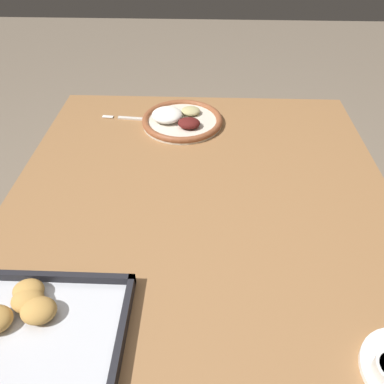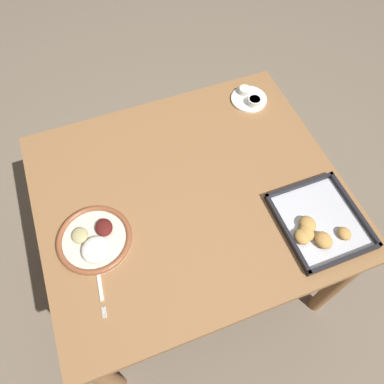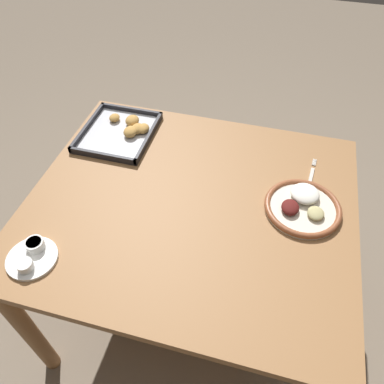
# 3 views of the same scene
# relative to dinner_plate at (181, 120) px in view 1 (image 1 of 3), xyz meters

# --- Properties ---
(ground_plane) EXTENTS (8.00, 8.00, 0.00)m
(ground_plane) POSITION_rel_dinner_plate_xyz_m (-0.07, 0.36, -0.74)
(ground_plane) COLOR #7A6B59
(dining_table) EXTENTS (0.95, 1.09, 0.72)m
(dining_table) POSITION_rel_dinner_plate_xyz_m (-0.07, 0.36, -0.12)
(dining_table) COLOR olive
(dining_table) RESTS_ON ground_plane
(dinner_plate) EXTENTS (0.25, 0.25, 0.05)m
(dinner_plate) POSITION_rel_dinner_plate_xyz_m (0.00, 0.00, 0.00)
(dinner_plate) COLOR beige
(dinner_plate) RESTS_ON dining_table
(fork) EXTENTS (0.19, 0.03, 0.00)m
(fork) POSITION_rel_dinner_plate_xyz_m (0.15, -0.02, -0.01)
(fork) COLOR silver
(fork) RESTS_ON dining_table
(baking_tray) EXTENTS (0.31, 0.27, 0.04)m
(baking_tray) POSITION_rel_dinner_plate_xyz_m (0.22, 0.72, 0.00)
(baking_tray) COLOR black
(baking_tray) RESTS_ON dining_table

